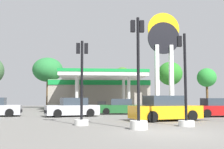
{
  "coord_description": "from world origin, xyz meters",
  "views": [
    {
      "loc": [
        -3.41,
        -11.51,
        1.43
      ],
      "look_at": [
        -0.94,
        14.8,
        3.7
      ],
      "focal_mm": 44.66,
      "sensor_mm": 36.0,
      "label": 1
    }
  ],
  "objects": [
    {
      "name": "car_0",
      "position": [
        -4.47,
        10.94,
        0.67
      ],
      "size": [
        4.43,
        2.74,
        1.48
      ],
      "color": "black",
      "rests_on": "ground"
    },
    {
      "name": "tree_4",
      "position": [
        9.57,
        30.38,
        5.25
      ],
      "size": [
        3.78,
        3.78,
        7.08
      ],
      "color": "brown",
      "rests_on": "ground"
    },
    {
      "name": "station_pole_sign",
      "position": [
        5.28,
        18.71,
        6.93
      ],
      "size": [
        3.6,
        0.56,
        11.1
      ],
      "color": "white",
      "rests_on": "ground"
    },
    {
      "name": "ground_plane",
      "position": [
        0.0,
        0.0,
        0.0
      ],
      "size": [
        90.0,
        90.0,
        0.0
      ],
      "primitive_type": "plane",
      "color": "slate",
      "rests_on": "ground"
    },
    {
      "name": "traffic_signal_0",
      "position": [
        -0.95,
        1.4,
        1.52
      ],
      "size": [
        0.82,
        0.82,
        5.29
      ],
      "color": "silver",
      "rests_on": "ground"
    },
    {
      "name": "car_3",
      "position": [
        6.89,
        9.61,
        0.66
      ],
      "size": [
        4.06,
        1.88,
        1.45
      ],
      "color": "black",
      "rests_on": "ground"
    },
    {
      "name": "car_5",
      "position": [
        -0.29,
        13.72,
        0.63
      ],
      "size": [
        4.04,
        2.11,
        1.39
      ],
      "color": "black",
      "rests_on": "ground"
    },
    {
      "name": "tree_3",
      "position": [
        2.23,
        31.45,
        4.67
      ],
      "size": [
        2.89,
        2.89,
        6.28
      ],
      "color": "brown",
      "rests_on": "ground"
    },
    {
      "name": "car_4",
      "position": [
        1.67,
        6.15,
        0.73
      ],
      "size": [
        4.79,
        2.85,
        1.61
      ],
      "color": "black",
      "rests_on": "ground"
    },
    {
      "name": "gas_station",
      "position": [
        -1.68,
        25.27,
        2.11
      ],
      "size": [
        12.64,
        14.49,
        4.3
      ],
      "color": "gray",
      "rests_on": "ground"
    },
    {
      "name": "tree_5",
      "position": [
        15.41,
        30.3,
        4.63
      ],
      "size": [
        2.98,
        2.98,
        6.14
      ],
      "color": "brown",
      "rests_on": "ground"
    },
    {
      "name": "tree_2",
      "position": [
        -3.64,
        31.56,
        4.37
      ],
      "size": [
        3.26,
        3.26,
        5.72
      ],
      "color": "brown",
      "rests_on": "ground"
    },
    {
      "name": "tree_1",
      "position": [
        -9.04,
        29.96,
        5.62
      ],
      "size": [
        4.4,
        4.4,
        7.42
      ],
      "color": "brown",
      "rests_on": "ground"
    },
    {
      "name": "traffic_signal_1",
      "position": [
        -3.63,
        3.61,
        1.58
      ],
      "size": [
        0.75,
        0.75,
        4.56
      ],
      "color": "silver",
      "rests_on": "ground"
    },
    {
      "name": "traffic_signal_2",
      "position": [
        1.73,
        2.55,
        1.27
      ],
      "size": [
        0.82,
        0.82,
        4.84
      ],
      "color": "silver",
      "rests_on": "ground"
    }
  ]
}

